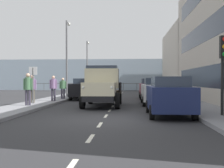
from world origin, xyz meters
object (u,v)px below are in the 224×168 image
at_px(car_white_kerbside_1, 157,91).
at_px(lamp_post_promenade, 67,52).
at_px(pedestrian_couple_b, 32,86).
at_px(street_sign, 33,78).
at_px(car_navy_kerbside_near, 169,96).
at_px(pedestrian_with_bag, 63,86).
at_px(pedestrian_strolling, 53,86).
at_px(lamp_post_far, 87,61).
at_px(pedestrian_couple_a, 28,86).
at_px(traffic_light_near, 223,58).
at_px(car_black_oppositeside_0, 84,88).
at_px(car_maroon_kerbside_2, 150,88).
at_px(truck_vintage_cream, 102,87).

xyz_separation_m(car_white_kerbside_1, lamp_post_promenade, (7.55, -7.47, 3.35)).
xyz_separation_m(pedestrian_couple_b, street_sign, (-0.26, 0.57, 0.50)).
xyz_separation_m(car_navy_kerbside_near, pedestrian_with_bag, (6.96, -9.30, 0.20)).
bearing_deg(pedestrian_strolling, pedestrian_couple_b, 64.14).
height_order(car_navy_kerbside_near, lamp_post_far, lamp_post_far).
xyz_separation_m(car_navy_kerbside_near, pedestrian_couple_a, (7.47, -3.18, 0.34)).
bearing_deg(car_navy_kerbside_near, traffic_light_near, 159.17).
bearing_deg(car_black_oppositeside_0, pedestrian_strolling, 68.56).
relative_size(car_white_kerbside_1, car_black_oppositeside_0, 0.93).
bearing_deg(car_navy_kerbside_near, pedestrian_couple_b, -32.76).
bearing_deg(pedestrian_couple_b, traffic_light_near, 149.48).
distance_m(car_black_oppositeside_0, pedestrian_strolling, 4.20).
height_order(car_maroon_kerbside_2, pedestrian_couple_a, pedestrian_couple_a).
distance_m(car_navy_kerbside_near, traffic_light_near, 2.70).
bearing_deg(car_black_oppositeside_0, lamp_post_far, -82.17).
relative_size(pedestrian_couple_a, pedestrian_couple_b, 1.04).
relative_size(car_navy_kerbside_near, pedestrian_strolling, 2.24).
distance_m(car_black_oppositeside_0, traffic_light_near, 13.89).
bearing_deg(car_black_oppositeside_0, pedestrian_couple_b, 67.14).
relative_size(car_navy_kerbside_near, pedestrian_couple_b, 2.24).
height_order(pedestrian_couple_a, traffic_light_near, traffic_light_near).
bearing_deg(car_white_kerbside_1, street_sign, 10.16).
distance_m(truck_vintage_cream, lamp_post_far, 21.15).
bearing_deg(truck_vintage_cream, street_sign, -3.09).
relative_size(truck_vintage_cream, pedestrian_strolling, 3.23).
bearing_deg(car_maroon_kerbside_2, traffic_light_near, 99.45).
bearing_deg(car_maroon_kerbside_2, pedestrian_couple_b, 39.01).
bearing_deg(traffic_light_near, car_black_oppositeside_0, -56.82).
bearing_deg(lamp_post_promenade, lamp_post_far, -90.56).
relative_size(traffic_light_near, lamp_post_promenade, 0.46).
relative_size(truck_vintage_cream, street_sign, 2.51).
bearing_deg(car_maroon_kerbside_2, truck_vintage_cream, 64.97).
bearing_deg(car_navy_kerbside_near, car_white_kerbside_1, -90.00).
distance_m(car_navy_kerbside_near, car_black_oppositeside_0, 12.10).
height_order(car_black_oppositeside_0, lamp_post_promenade, lamp_post_promenade).
height_order(car_white_kerbside_1, car_black_oppositeside_0, same).
height_order(truck_vintage_cream, lamp_post_promenade, lamp_post_promenade).
bearing_deg(pedestrian_couple_b, car_maroon_kerbside_2, -140.99).
relative_size(pedestrian_strolling, street_sign, 0.78).
bearing_deg(lamp_post_far, pedestrian_with_bag, 91.76).
bearing_deg(pedestrian_couple_a, pedestrian_with_bag, -94.75).
bearing_deg(pedestrian_couple_a, car_black_oppositeside_0, -104.50).
bearing_deg(traffic_light_near, car_white_kerbside_1, -72.97).
bearing_deg(car_black_oppositeside_0, car_white_kerbside_1, 138.46).
relative_size(car_navy_kerbside_near, car_white_kerbside_1, 0.93).
distance_m(car_white_kerbside_1, street_sign, 7.81).
bearing_deg(pedestrian_couple_b, lamp_post_far, -91.34).
bearing_deg(truck_vintage_cream, car_black_oppositeside_0, -71.68).
bearing_deg(car_black_oppositeside_0, street_sign, 71.10).
bearing_deg(lamp_post_promenade, pedestrian_couple_a, 90.46).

